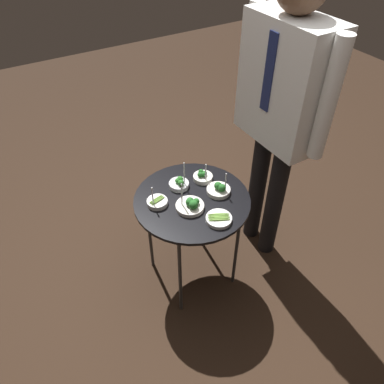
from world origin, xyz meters
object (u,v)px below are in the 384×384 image
at_px(bowl_broccoli_mid_left, 203,177).
at_px(bowl_broccoli_near_rim, 179,184).
at_px(bowl_broccoli_back_right, 190,205).
at_px(waiter_figure, 283,98).
at_px(serving_cart, 192,206).
at_px(bowl_broccoli_front_center, 219,189).
at_px(bowl_asparagus_center, 219,219).
at_px(bowl_asparagus_mid_right, 157,202).

bearing_deg(bowl_broccoli_mid_left, bowl_broccoli_near_rim, -95.00).
relative_size(bowl_broccoli_back_right, waiter_figure, 0.09).
height_order(serving_cart, bowl_broccoli_front_center, bowl_broccoli_front_center).
relative_size(bowl_asparagus_center, bowl_asparagus_mid_right, 0.98).
bearing_deg(bowl_broccoli_mid_left, waiter_figure, 75.93).
distance_m(bowl_broccoli_near_rim, bowl_broccoli_mid_left, 0.15).
bearing_deg(bowl_broccoli_near_rim, bowl_broccoli_front_center, 46.55).
xyz_separation_m(bowl_broccoli_front_center, bowl_asparagus_center, (0.18, -0.12, -0.01)).
bearing_deg(serving_cart, bowl_broccoli_back_right, -37.06).
distance_m(bowl_broccoli_back_right, waiter_figure, 0.73).
relative_size(serving_cart, bowl_broccoli_mid_left, 5.08).
bearing_deg(serving_cart, waiter_figure, 90.70).
relative_size(bowl_asparagus_center, bowl_broccoli_mid_left, 1.03).
xyz_separation_m(serving_cart, bowl_broccoli_back_right, (0.06, -0.04, 0.07)).
bearing_deg(bowl_broccoli_mid_left, bowl_broccoli_back_right, -47.04).
height_order(serving_cart, bowl_asparagus_center, bowl_asparagus_center).
bearing_deg(bowl_asparagus_mid_right, bowl_broccoli_mid_left, 99.12).
bearing_deg(serving_cart, bowl_broccoli_front_center, 78.79).
bearing_deg(bowl_broccoli_near_rim, serving_cart, 4.19).
relative_size(bowl_broccoli_back_right, bowl_asparagus_mid_right, 1.18).
bearing_deg(waiter_figure, bowl_broccoli_front_center, -84.67).
relative_size(bowl_broccoli_front_center, bowl_asparagus_center, 1.05).
xyz_separation_m(serving_cart, waiter_figure, (-0.01, 0.55, 0.50)).
bearing_deg(serving_cart, bowl_broccoli_near_rim, -175.81).
xyz_separation_m(bowl_asparagus_mid_right, bowl_broccoli_mid_left, (-0.05, 0.32, 0.01)).
height_order(serving_cart, bowl_asparagus_mid_right, bowl_asparagus_mid_right).
distance_m(bowl_broccoli_front_center, waiter_figure, 0.58).
bearing_deg(waiter_figure, serving_cart, -89.30).
height_order(bowl_broccoli_front_center, bowl_asparagus_center, bowl_broccoli_front_center).
bearing_deg(bowl_broccoli_back_right, bowl_asparagus_mid_right, -131.31).
distance_m(bowl_broccoli_back_right, bowl_broccoli_mid_left, 0.25).
bearing_deg(waiter_figure, bowl_broccoli_back_right, -83.74).
bearing_deg(bowl_broccoli_front_center, bowl_broccoli_near_rim, -133.45).
height_order(bowl_broccoli_front_center, bowl_broccoli_mid_left, bowl_broccoli_front_center).
xyz_separation_m(bowl_broccoli_front_center, bowl_broccoli_back_right, (0.03, -0.20, 0.00)).
xyz_separation_m(bowl_broccoli_back_right, waiter_figure, (-0.07, 0.60, 0.42)).
bearing_deg(bowl_broccoli_mid_left, bowl_asparagus_center, -18.08).
bearing_deg(bowl_broccoli_front_center, bowl_asparagus_center, -34.00).
height_order(serving_cart, bowl_broccoli_mid_left, bowl_broccoli_mid_left).
height_order(bowl_asparagus_mid_right, bowl_broccoli_mid_left, bowl_asparagus_mid_right).
bearing_deg(bowl_asparagus_mid_right, bowl_asparagus_center, 38.37).
bearing_deg(bowl_broccoli_front_center, waiter_figure, 95.33).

